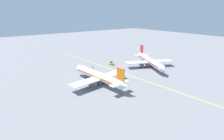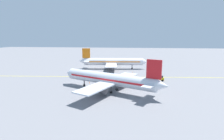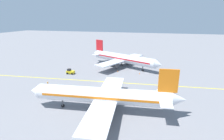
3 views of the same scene
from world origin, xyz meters
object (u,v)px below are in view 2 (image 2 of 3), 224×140
airplane_adjacent_stand (113,62)px  traffic_cone_by_wingtip (132,72)px  airplane_at_gate (110,79)px  ground_crew_worker (157,72)px  baggage_tug_white (160,78)px  traffic_cone_far_edge (89,82)px  traffic_cone_mid_apron (104,74)px  traffic_cone_near_nose (113,84)px

airplane_adjacent_stand → traffic_cone_by_wingtip: airplane_adjacent_stand is taller
airplane_at_gate → ground_crew_worker: size_ratio=19.97×
baggage_tug_white → traffic_cone_far_edge: bearing=104.6°
airplane_at_gate → traffic_cone_far_edge: 12.36m
baggage_tug_white → ground_crew_worker: 13.30m
airplane_at_gate → traffic_cone_mid_apron: (24.11, 5.77, -3.43)m
traffic_cone_by_wingtip → traffic_cone_far_edge: (-19.86, 15.06, 0.00)m
ground_crew_worker → traffic_cone_near_nose: size_ratio=3.05×
baggage_tug_white → traffic_cone_near_nose: size_ratio=5.52×
traffic_cone_near_nose → airplane_at_gate: bearing=177.8°
traffic_cone_mid_apron → traffic_cone_by_wingtip: (4.11, -12.39, 0.00)m
traffic_cone_mid_apron → ground_crew_worker: bearing=-79.9°
airplane_at_gate → baggage_tug_white: 22.89m
baggage_tug_white → ground_crew_worker: baggage_tug_white is taller
ground_crew_worker → traffic_cone_far_edge: bearing=127.4°
ground_crew_worker → baggage_tug_white: bearing=177.5°
traffic_cone_near_nose → traffic_cone_mid_apron: same height
traffic_cone_near_nose → traffic_cone_far_edge: 8.76m
traffic_cone_mid_apron → traffic_cone_by_wingtip: same height
traffic_cone_by_wingtip → traffic_cone_near_nose: bearing=162.9°
traffic_cone_near_nose → airplane_adjacent_stand: bearing=7.5°
traffic_cone_mid_apron → baggage_tug_white: bearing=-111.8°
airplane_at_gate → baggage_tug_white: (15.00, -17.07, -2.81)m
airplane_adjacent_stand → baggage_tug_white: airplane_adjacent_stand is taller
airplane_adjacent_stand → ground_crew_worker: airplane_adjacent_stand is taller
traffic_cone_far_edge → airplane_adjacent_stand: bearing=-9.2°
airplane_adjacent_stand → traffic_cone_mid_apron: (-13.68, 2.10, -3.43)m
airplane_adjacent_stand → traffic_cone_near_nose: (-30.19, -3.97, -3.43)m
baggage_tug_white → traffic_cone_mid_apron: 24.59m
airplane_at_gate → traffic_cone_by_wingtip: size_ratio=60.99×
airplane_adjacent_stand → airplane_at_gate: bearing=-174.5°
ground_crew_worker → traffic_cone_mid_apron: (-4.18, 23.41, -0.63)m
baggage_tug_white → traffic_cone_far_edge: size_ratio=5.52×
airplane_at_gate → ground_crew_worker: 33.46m
airplane_adjacent_stand → baggage_tug_white: (-22.79, -20.74, -2.81)m
traffic_cone_mid_apron → traffic_cone_far_edge: same height
traffic_cone_by_wingtip → traffic_cone_far_edge: 24.93m
traffic_cone_mid_apron → traffic_cone_far_edge: 15.98m
baggage_tug_white → traffic_cone_by_wingtip: size_ratio=5.52×
airplane_at_gate → traffic_cone_by_wingtip: (28.22, -6.63, -3.43)m
traffic_cone_mid_apron → airplane_adjacent_stand: bearing=-8.7°
airplane_at_gate → airplane_adjacent_stand: (37.79, 3.67, 0.00)m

